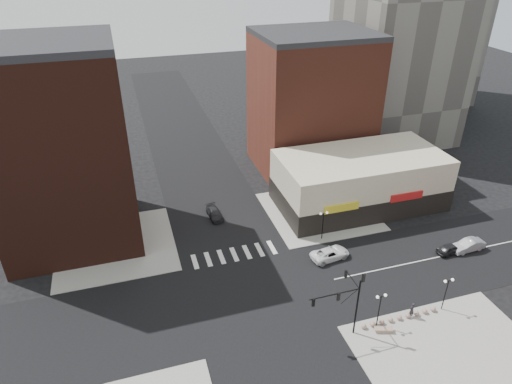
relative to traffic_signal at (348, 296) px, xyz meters
name	(u,v)px	position (x,y,z in m)	size (l,w,h in m)	color
ground	(254,297)	(-7.24, 7.83, -4.96)	(240.00, 240.00, 0.00)	black
road_ew	(254,297)	(-7.24, 7.83, -4.95)	(200.00, 14.00, 0.02)	black
road_ns	(254,297)	(-7.24, 7.83, -4.95)	(14.00, 200.00, 0.02)	black
sidewalk_nw	(116,246)	(-21.74, 22.33, -4.90)	(15.00, 15.00, 0.12)	gray
sidewalk_ne	(319,211)	(7.26, 22.33, -4.90)	(15.00, 15.00, 0.12)	gray
sidewalk_se	(454,358)	(8.76, -6.17, -4.90)	(18.00, 14.00, 0.12)	gray
building_nw	(61,152)	(-26.24, 26.33, 7.54)	(16.00, 15.00, 25.00)	#381912
building_ne_midrise	(311,105)	(11.76, 37.33, 6.04)	(18.00, 15.00, 22.00)	brown
building_ne_row	(359,184)	(13.76, 22.83, -1.66)	(24.20, 12.20, 8.00)	beige
traffic_signal	(348,296)	(0.00, 0.00, 0.00)	(5.59, 3.09, 7.77)	black
street_lamp_se_a	(380,302)	(3.76, -0.17, -1.67)	(1.22, 0.32, 4.16)	black
street_lamp_se_b	(447,287)	(11.76, -0.17, -1.67)	(1.22, 0.32, 4.16)	black
street_lamp_ne	(323,218)	(4.76, 15.83, -1.67)	(1.22, 0.32, 4.16)	black
bollard_row	(399,317)	(6.46, -0.17, -4.56)	(8.96, 0.56, 0.56)	gray
white_suv	(330,254)	(4.03, 11.76, -4.26)	(2.33, 5.06, 1.41)	white
dark_sedan_east	(451,249)	(19.30, 8.17, -4.30)	(1.55, 3.86, 1.31)	black
silver_sedan	(468,245)	(21.77, 8.01, -4.21)	(1.59, 4.55, 1.50)	#A2A2A7
dark_sedan_north	(215,213)	(-7.77, 25.44, -4.34)	(1.74, 4.29, 1.25)	black
pedestrian	(412,310)	(7.86, -0.17, -3.90)	(0.69, 0.45, 1.88)	black
stone_bench	(384,330)	(3.99, -1.17, -4.61)	(1.99, 1.13, 0.44)	gray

